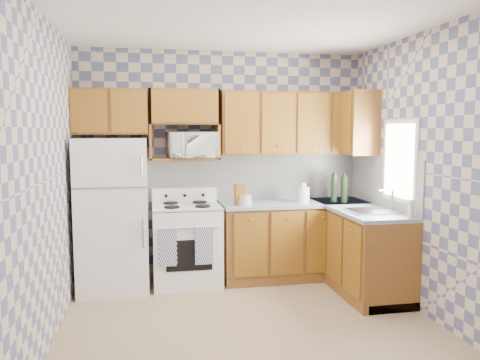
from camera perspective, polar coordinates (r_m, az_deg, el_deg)
name	(u,v)px	position (r m, az deg, el deg)	size (l,w,h in m)	color
floor	(250,325)	(4.45, 1.27, -17.26)	(3.40, 3.40, 0.00)	#8E7757
back_wall	(223,165)	(5.68, -2.13, 1.87)	(3.40, 0.02, 2.70)	slate
right_wall	(426,174)	(4.77, 21.69, 0.67)	(0.02, 3.20, 2.70)	slate
backsplash_back	(255,177)	(5.76, 1.83, 0.43)	(2.60, 0.01, 0.56)	white
backsplash_right	(383,181)	(5.47, 17.03, -0.13)	(0.01, 1.60, 0.56)	white
refrigerator	(113,215)	(5.34, -15.19, -4.11)	(0.75, 0.70, 1.68)	white
stove_body	(187,246)	(5.45, -6.50, -7.94)	(0.76, 0.65, 0.90)	white
cooktop	(186,206)	(5.35, -6.56, -3.21)	(0.76, 0.65, 0.03)	silver
backguard	(184,195)	(5.61, -6.79, -1.81)	(0.76, 0.08, 0.17)	white
dish_towel_left	(168,247)	(5.08, -8.81, -8.12)	(0.19, 0.03, 0.41)	navy
dish_towel_right	(204,246)	(5.11, -4.41, -7.99)	(0.19, 0.03, 0.41)	navy
base_cabinets_back	(294,241)	(5.71, 6.65, -7.38)	(1.75, 0.60, 0.88)	brown
base_cabinets_right	(357,249)	(5.47, 14.07, -8.14)	(0.60, 1.60, 0.88)	brown
countertop_back	(295,203)	(5.62, 6.72, -2.83)	(1.77, 0.63, 0.04)	slate
countertop_right	(358,208)	(5.37, 14.14, -3.37)	(0.63, 1.60, 0.04)	slate
upper_cabinets_back	(292,123)	(5.69, 6.40, 6.88)	(1.75, 0.33, 0.74)	brown
upper_cabinets_fridge	(110,112)	(5.45, -15.54, 8.01)	(0.82, 0.33, 0.50)	brown
upper_cabinets_right	(354,123)	(5.77, 13.75, 6.74)	(0.33, 0.70, 0.74)	brown
microwave_shelf	(185,159)	(5.46, -6.75, 2.56)	(0.80, 0.33, 0.03)	brown
microwave	(192,145)	(5.40, -5.90, 4.27)	(0.54, 0.36, 0.30)	white
sink	(373,211)	(5.06, 15.88, -3.71)	(0.48, 0.40, 0.03)	#B7B7BC
window	(400,161)	(5.14, 18.89, 2.24)	(0.02, 0.66, 0.86)	white
bottle_0	(334,188)	(5.65, 11.39, -0.94)	(0.07, 0.07, 0.33)	black
bottle_1	(344,189)	(5.64, 12.56, -1.10)	(0.07, 0.07, 0.31)	black
bottle_2	(344,189)	(5.75, 12.61, -1.08)	(0.07, 0.07, 0.29)	#552F11
knife_block	(240,195)	(5.30, -0.05, -1.79)	(0.11, 0.11, 0.24)	brown
electric_kettle	(303,195)	(5.55, 7.72, -1.79)	(0.14, 0.14, 0.18)	white
food_containers	(245,200)	(5.30, 0.56, -2.48)	(0.17, 0.17, 0.11)	beige
soap_bottle	(411,209)	(4.85, 20.13, -3.30)	(0.06, 0.06, 0.17)	beige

